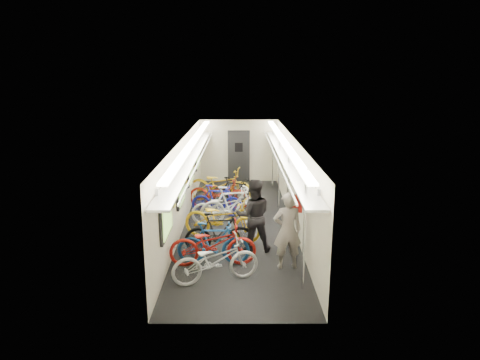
{
  "coord_description": "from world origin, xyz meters",
  "views": [
    {
      "loc": [
        0.03,
        -11.37,
        4.03
      ],
      "look_at": [
        0.04,
        0.42,
        1.15
      ],
      "focal_mm": 32.0,
      "sensor_mm": 36.0,
      "label": 1
    }
  ],
  "objects_px": {
    "bicycle_1": "(213,243)",
    "passenger_near": "(287,231)",
    "bicycle_0": "(216,260)",
    "passenger_mid": "(253,215)",
    "backpack": "(296,204)"
  },
  "relations": [
    {
      "from": "passenger_near",
      "to": "backpack",
      "type": "distance_m",
      "value": 0.73
    },
    {
      "from": "backpack",
      "to": "passenger_mid",
      "type": "bearing_deg",
      "value": 164.53
    },
    {
      "from": "passenger_mid",
      "to": "backpack",
      "type": "distance_m",
      "value": 1.1
    },
    {
      "from": "bicycle_0",
      "to": "bicycle_1",
      "type": "bearing_deg",
      "value": -11.11
    },
    {
      "from": "bicycle_1",
      "to": "backpack",
      "type": "distance_m",
      "value": 2.03
    },
    {
      "from": "bicycle_1",
      "to": "passenger_near",
      "type": "bearing_deg",
      "value": -95.96
    },
    {
      "from": "bicycle_1",
      "to": "bicycle_0",
      "type": "bearing_deg",
      "value": -173.29
    },
    {
      "from": "bicycle_0",
      "to": "backpack",
      "type": "bearing_deg",
      "value": -72.87
    },
    {
      "from": "bicycle_0",
      "to": "passenger_mid",
      "type": "relative_size",
      "value": 1.02
    },
    {
      "from": "passenger_near",
      "to": "passenger_mid",
      "type": "bearing_deg",
      "value": -59.17
    },
    {
      "from": "bicycle_0",
      "to": "backpack",
      "type": "height_order",
      "value": "backpack"
    },
    {
      "from": "passenger_mid",
      "to": "backpack",
      "type": "height_order",
      "value": "passenger_mid"
    },
    {
      "from": "bicycle_1",
      "to": "passenger_near",
      "type": "xyz_separation_m",
      "value": [
        1.59,
        -0.18,
        0.36
      ]
    },
    {
      "from": "bicycle_0",
      "to": "bicycle_1",
      "type": "relative_size",
      "value": 1.11
    },
    {
      "from": "bicycle_0",
      "to": "backpack",
      "type": "xyz_separation_m",
      "value": [
        1.74,
        1.19,
        0.82
      ]
    }
  ]
}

